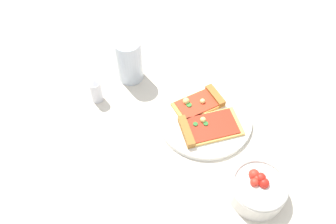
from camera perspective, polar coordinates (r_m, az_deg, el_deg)
The scene contains 7 objects.
ground_plane at distance 0.98m, azimuth 5.44°, elevation -0.46°, with size 2.40×2.40×0.00m, color beige.
plate at distance 0.97m, azimuth 5.97°, elevation -0.96°, with size 0.25×0.25×0.01m, color white.
pizza_slice_near at distance 0.93m, azimuth 5.99°, elevation -2.44°, with size 0.10×0.16×0.02m.
pizza_slice_far at distance 0.98m, azimuth 5.21°, elevation 1.54°, with size 0.10×0.14×0.02m.
salad_bowl at distance 0.86m, azimuth 13.94°, elevation -11.58°, with size 0.13×0.13×0.07m.
soda_glass at distance 1.02m, azimuth -6.09°, elevation 7.94°, with size 0.07×0.07×0.13m.
pepper_shaker at distance 1.00m, azimuth -11.30°, elevation 3.42°, with size 0.03×0.03×0.08m.
Camera 1 is at (-0.54, 0.22, 0.79)m, focal length 38.76 mm.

